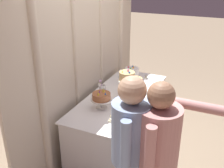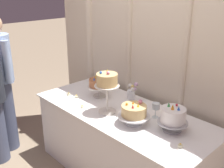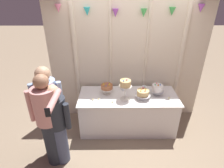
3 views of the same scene
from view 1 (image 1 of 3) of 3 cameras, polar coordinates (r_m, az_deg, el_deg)
name	(u,v)px [view 1 (image 1 of 3)]	position (r m, az deg, el deg)	size (l,w,h in m)	color
ground_plane	(126,144)	(4.11, 2.98, -12.54)	(24.00, 24.00, 0.00)	gray
draped_curtain	(88,50)	(3.73, -5.19, 7.18)	(3.23, 0.15, 2.69)	beige
cake_table	(120,120)	(3.92, 1.73, -7.59)	(1.95, 0.82, 0.78)	white
cake_display_leftmost	(101,97)	(3.36, -2.27, -2.81)	(0.27, 0.27, 0.25)	silver
cake_display_midleft	(127,78)	(3.50, 3.19, 1.22)	(0.25, 0.25, 0.43)	silver
cake_display_midright	(134,82)	(3.88, 4.78, 0.40)	(0.29, 0.29, 0.22)	silver
cake_display_rightmost	(132,73)	(4.19, 4.22, 2.44)	(0.27, 0.27, 0.25)	#B2B2B7
wine_glass	(121,79)	(4.01, 1.82, 1.15)	(0.07, 0.07, 0.15)	silver
flower_vase	(102,89)	(3.72, -2.11, -1.07)	(0.11, 0.11, 0.22)	silver
tealight_far_left	(110,121)	(3.13, -0.42, -7.87)	(0.04, 0.04, 0.04)	beige
tealight_near_left	(112,116)	(3.22, -0.07, -6.86)	(0.04, 0.04, 0.04)	beige
tealight_near_right	(129,109)	(3.39, 3.54, -5.24)	(0.04, 0.04, 0.04)	beige
tealight_far_right	(146,77)	(4.36, 7.23, 1.45)	(0.04, 0.04, 0.04)	beige
guest_man_pink_jacket	(130,157)	(2.39, 3.85, -15.26)	(0.49, 0.37, 1.67)	#4C5675
guest_man_dark_suit	(157,163)	(2.55, 9.58, -16.31)	(0.47, 0.43, 1.47)	#4C5675
guest_girl_blue_dress	(156,163)	(2.39, 9.43, -16.32)	(0.53, 0.70, 1.65)	#282D38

